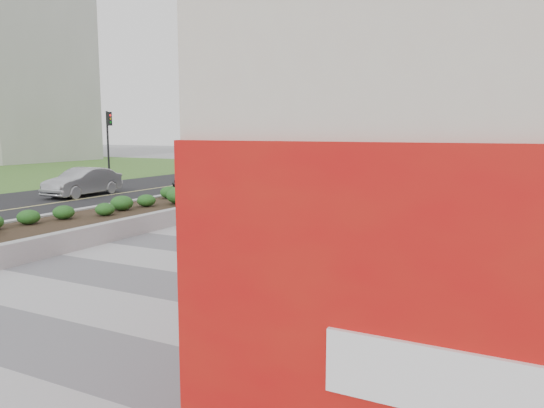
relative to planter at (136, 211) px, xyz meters
The scene contains 11 objects.
ground 8.91m from the planter, 51.84° to the right, with size 160.00×160.00×0.00m, color gray.
walkway 6.81m from the planter, 36.03° to the right, with size 8.00×36.00×0.01m, color #A8A8AD.
planter is the anchor object (origin of this frame).
street 6.51m from the planter, behind, with size 10.00×40.00×0.00m, color black.
traffic_signal_near 10.90m from the planter, 99.35° to the left, with size 0.33×0.28×4.20m.
traffic_signal_far 15.00m from the planter, 137.54° to the left, with size 0.33×0.28×4.20m.
distant_bldg_north_l 48.95m from the planter, 89.40° to the left, with size 16.00×12.00×20.00m, color #ADAAA3.
manhole_cover 7.22m from the planter, 33.69° to the right, with size 0.44×0.44×0.01m, color #595654.
skateboarder 7.57m from the planter, 24.95° to the right, with size 0.42×0.75×1.30m.
car_silver 8.71m from the planter, 148.02° to the left, with size 1.40×4.01×1.32m, color #A4A5AC.
car_dark 9.97m from the planter, 107.52° to the left, with size 2.09×5.14×1.49m, color black.
Camera 1 is at (6.57, -6.38, 3.07)m, focal length 35.00 mm.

